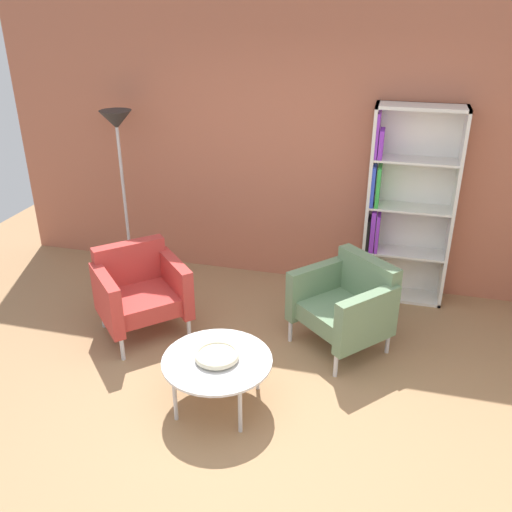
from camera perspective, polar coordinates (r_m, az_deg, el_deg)
name	(u,v)px	position (r m, az deg, el deg)	size (l,w,h in m)	color
ground_plane	(237,428)	(4.10, -1.95, -17.27)	(8.32, 8.32, 0.00)	#9E7751
brick_back_panel	(306,143)	(5.57, 5.19, 11.55)	(6.40, 0.12, 2.90)	#B2664C
bookshelf_tall	(402,209)	(5.45, 14.83, 4.71)	(0.80, 0.30, 1.90)	silver
coffee_table_low	(217,363)	(4.07, -4.02, -10.89)	(0.80, 0.80, 0.40)	silver
decorative_bowl	(217,355)	(4.03, -4.05, -10.15)	(0.32, 0.32, 0.05)	beige
armchair_by_bookshelf	(346,303)	(4.75, 9.29, -4.79)	(0.95, 0.94, 0.78)	slate
armchair_spare_guest	(140,290)	(4.99, -11.87, -3.41)	(0.95, 0.95, 0.78)	#B73833
floor_lamp_torchiere	(118,140)	(5.82, -14.00, 11.51)	(0.32, 0.32, 1.74)	silver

